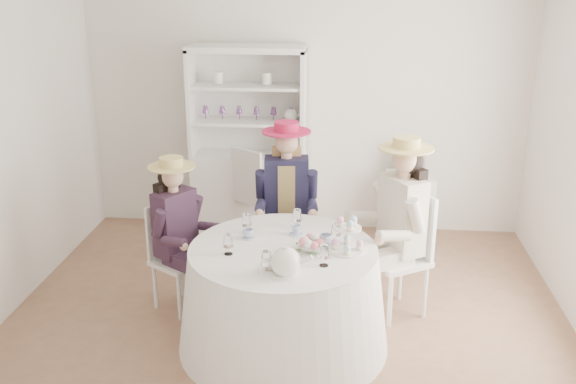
{
  "coord_description": "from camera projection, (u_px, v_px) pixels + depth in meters",
  "views": [
    {
      "loc": [
        0.43,
        -4.49,
        2.69
      ],
      "look_at": [
        0.0,
        0.1,
        1.05
      ],
      "focal_mm": 40.0,
      "sensor_mm": 36.0,
      "label": 1
    }
  ],
  "objects": [
    {
      "name": "guest_mid",
      "position": [
        287.0,
        194.0,
        5.5
      ],
      "size": [
        0.53,
        0.56,
        1.46
      ],
      "rotation": [
        0.0,
        0.0,
        0.09
      ],
      "color": "silver",
      "rests_on": "ground"
    },
    {
      "name": "guest_left",
      "position": [
        177.0,
        226.0,
        5.1
      ],
      "size": [
        0.55,
        0.52,
        1.29
      ],
      "rotation": [
        0.0,
        0.0,
        0.99
      ],
      "color": "silver",
      "rests_on": "ground"
    },
    {
      "name": "teacup_c",
      "position": [
        326.0,
        240.0,
        4.61
      ],
      "size": [
        0.12,
        0.12,
        0.07
      ],
      "primitive_type": "imported",
      "rotation": [
        0.0,
        0.0,
        0.33
      ],
      "color": "white",
      "rests_on": "tea_table"
    },
    {
      "name": "flower_bowl",
      "position": [
        312.0,
        247.0,
        4.53
      ],
      "size": [
        0.22,
        0.22,
        0.05
      ],
      "primitive_type": "imported",
      "rotation": [
        0.0,
        0.0,
        -0.1
      ],
      "color": "white",
      "rests_on": "tea_table"
    },
    {
      "name": "spare_chair",
      "position": [
        255.0,
        191.0,
        6.46
      ],
      "size": [
        0.57,
        0.57,
        0.99
      ],
      "rotation": [
        0.0,
        0.0,
        2.54
      ],
      "color": "silver",
      "rests_on": "ground"
    },
    {
      "name": "sandwich_plate",
      "position": [
        279.0,
        268.0,
        4.24
      ],
      "size": [
        0.28,
        0.28,
        0.06
      ],
      "rotation": [
        0.0,
        0.0,
        0.35
      ],
      "color": "white",
      "rests_on": "tea_table"
    },
    {
      "name": "hatbox",
      "position": [
        411.0,
        162.0,
        6.42
      ],
      "size": [
        0.3,
        0.3,
        0.27
      ],
      "primitive_type": "cylinder",
      "rotation": [
        0.0,
        0.0,
        -0.08
      ],
      "color": "black",
      "rests_on": "side_table"
    },
    {
      "name": "hutch",
      "position": [
        250.0,
        169.0,
        6.62
      ],
      "size": [
        1.3,
        0.8,
        1.95
      ],
      "rotation": [
        0.0,
        0.0,
        -0.34
      ],
      "color": "silver",
      "rests_on": "ground"
    },
    {
      "name": "wall_back",
      "position": [
        305.0,
        103.0,
        6.57
      ],
      "size": [
        4.5,
        0.0,
        4.5
      ],
      "primitive_type": "plane",
      "rotation": [
        1.57,
        0.0,
        0.0
      ],
      "color": "white",
      "rests_on": "ground"
    },
    {
      "name": "side_table",
      "position": [
        408.0,
        207.0,
        6.58
      ],
      "size": [
        0.49,
        0.49,
        0.69
      ],
      "primitive_type": "cube",
      "rotation": [
        0.0,
        0.0,
        0.11
      ],
      "color": "silver",
      "rests_on": "ground"
    },
    {
      "name": "teacup_a",
      "position": [
        248.0,
        234.0,
        4.73
      ],
      "size": [
        0.1,
        0.1,
        0.06
      ],
      "primitive_type": "imported",
      "rotation": [
        0.0,
        0.0,
        -0.34
      ],
      "color": "white",
      "rests_on": "tea_table"
    },
    {
      "name": "flower_arrangement",
      "position": [
        310.0,
        243.0,
        4.46
      ],
      "size": [
        0.16,
        0.17,
        0.06
      ],
      "rotation": [
        0.0,
        0.0,
        0.16
      ],
      "color": "#E4727F",
      "rests_on": "tea_table"
    },
    {
      "name": "table_teapot",
      "position": [
        286.0,
        262.0,
        4.15
      ],
      "size": [
        0.28,
        0.2,
        0.21
      ],
      "rotation": [
        0.0,
        0.0,
        0.34
      ],
      "color": "white",
      "rests_on": "tea_table"
    },
    {
      "name": "wall_front",
      "position": [
        243.0,
        286.0,
        2.82
      ],
      "size": [
        4.5,
        0.0,
        4.5
      ],
      "primitive_type": "plane",
      "rotation": [
        -1.57,
        0.0,
        0.0
      ],
      "color": "white",
      "rests_on": "ground"
    },
    {
      "name": "stemware_set",
      "position": [
        283.0,
        239.0,
        4.55
      ],
      "size": [
        0.82,
        0.86,
        0.15
      ],
      "color": "white",
      "rests_on": "tea_table"
    },
    {
      "name": "ground",
      "position": [
        287.0,
        319.0,
        5.15
      ],
      "size": [
        4.5,
        4.5,
        0.0
      ],
      "primitive_type": "plane",
      "color": "brown",
      "rests_on": "ground"
    },
    {
      "name": "guest_right",
      "position": [
        399.0,
        218.0,
        4.97
      ],
      "size": [
        0.63,
        0.59,
        1.48
      ],
      "rotation": [
        0.0,
        0.0,
        -1.02
      ],
      "color": "silver",
      "rests_on": "ground"
    },
    {
      "name": "tea_table",
      "position": [
        283.0,
        297.0,
        4.7
      ],
      "size": [
        1.56,
        1.56,
        0.78
      ],
      "rotation": [
        0.0,
        0.0,
        0.23
      ],
      "color": "white",
      "rests_on": "ground"
    },
    {
      "name": "teacup_b",
      "position": [
        296.0,
        231.0,
        4.79
      ],
      "size": [
        0.1,
        0.1,
        0.07
      ],
      "primitive_type": "imported",
      "rotation": [
        0.0,
        0.0,
        -0.37
      ],
      "color": "white",
      "rests_on": "tea_table"
    },
    {
      "name": "cupcake_stand",
      "position": [
        347.0,
        239.0,
        4.5
      ],
      "size": [
        0.26,
        0.26,
        0.24
      ],
      "rotation": [
        0.0,
        0.0,
        0.13
      ],
      "color": "white",
      "rests_on": "tea_table"
    }
  ]
}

